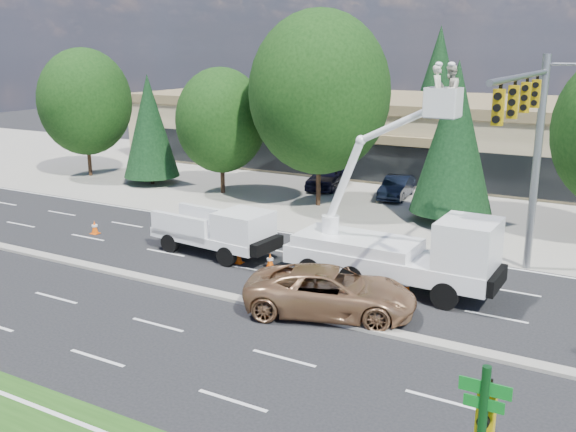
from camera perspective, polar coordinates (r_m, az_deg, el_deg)
The scene contains 21 objects.
ground at distance 25.07m, azimuth -6.73°, elevation -6.97°, with size 140.00×140.00×0.00m, color black.
concrete_apron at distance 42.16m, azimuth 9.41°, elevation 1.89°, with size 140.00×22.00×0.01m, color gray.
road_median at distance 25.05m, azimuth -6.73°, elevation -6.84°, with size 120.00×0.55×0.12m, color gray.
strip_mall at distance 51.04m, azimuth 13.45°, elevation 7.13°, with size 50.40×15.40×5.50m.
tree_front_a at distance 49.39m, azimuth -17.61°, elevation 9.65°, with size 6.69×6.69×9.29m.
tree_front_b at distance 45.36m, azimuth -12.21°, elevation 7.83°, with size 3.82×3.82×7.54m.
tree_front_c at distance 41.57m, azimuth -5.97°, elevation 8.45°, with size 5.83×5.83×8.10m.
tree_front_d at distance 37.80m, azimuth 2.82°, elevation 10.88°, with size 8.25×8.25×11.45m.
tree_front_e at distance 35.18m, azimuth 14.59°, elevation 6.77°, with size 4.39×4.39×8.65m.
tree_back_a at distance 68.75m, azimuth 1.69°, elevation 10.80°, with size 4.29×4.29×8.46m.
tree_back_b at distance 63.38m, azimuth 13.21°, elevation 11.46°, with size 5.71×5.71×11.26m.
signal_mast at distance 26.25m, azimuth 20.86°, elevation 6.84°, with size 2.76×10.16×9.00m.
utility_pickup at distance 29.38m, azimuth -6.10°, elevation -1.76°, with size 6.04×2.74×2.25m.
bucket_truck at distance 25.27m, azimuth 10.34°, elevation -2.50°, with size 8.26×2.78×8.75m.
traffic_cone_a at distance 34.23m, azimuth -16.81°, elevation -0.96°, with size 0.40×0.40×0.70m.
traffic_cone_b at distance 28.42m, azimuth -4.43°, elevation -3.53°, with size 0.40×0.40×0.70m.
traffic_cone_c at distance 27.67m, azimuth -1.60°, elevation -4.00°, with size 0.40×0.40×0.70m.
traffic_cone_d at distance 25.22m, azimuth 10.48°, elevation -6.15°, with size 0.40×0.40×0.70m.
minivan at distance 22.96m, azimuth 3.82°, elevation -6.72°, with size 2.79×6.05×1.68m, color #9A6E4A.
parked_car_west at distance 43.51m, azimuth 3.51°, elevation 3.57°, with size 1.96×4.86×1.66m, color black.
parked_car_east at distance 41.08m, azimuth 9.64°, elevation 2.54°, with size 1.49×4.27×1.41m, color black.
Camera 1 is at (13.88, -18.73, 9.22)m, focal length 40.00 mm.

